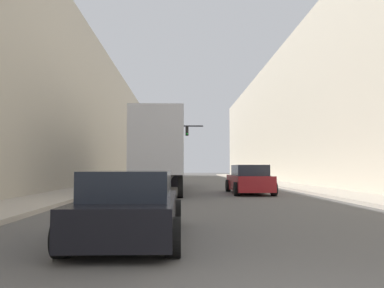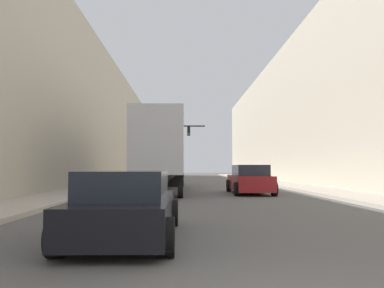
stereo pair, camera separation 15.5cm
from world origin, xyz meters
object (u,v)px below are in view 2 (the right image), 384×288
at_px(traffic_signal_gantry, 158,140).
at_px(semi_truck, 164,152).
at_px(sedan_car, 127,206).
at_px(suv_car, 250,180).

bearing_deg(traffic_signal_gantry, semi_truck, -84.55).
bearing_deg(sedan_car, traffic_signal_gantry, 92.79).
distance_m(semi_truck, sedan_car, 16.01).
bearing_deg(semi_truck, sedan_car, -89.47).
xyz_separation_m(semi_truck, sedan_car, (0.15, -15.92, -1.74)).
bearing_deg(suv_car, traffic_signal_gantry, 110.50).
distance_m(sedan_car, suv_car, 13.72).
xyz_separation_m(sedan_car, traffic_signal_gantry, (-1.43, 29.35, 3.56)).
height_order(sedan_car, traffic_signal_gantry, traffic_signal_gantry).
distance_m(suv_car, traffic_signal_gantry, 17.93).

